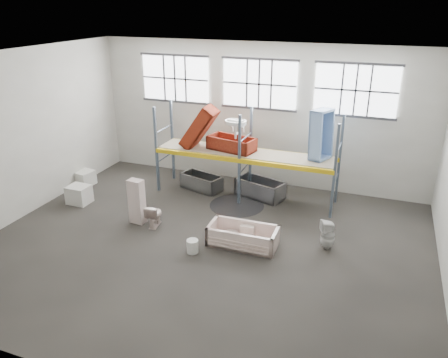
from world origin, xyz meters
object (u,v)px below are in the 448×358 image
at_px(toilet_white, 328,235).
at_px(bathtub_beige, 243,236).
at_px(rust_tub_flat, 232,144).
at_px(bucket, 193,246).
at_px(steel_tub_right, 260,188).
at_px(carton_near, 79,194).
at_px(toilet_beige, 154,215).
at_px(steel_tub_left, 202,182).
at_px(blue_tub_upright, 321,135).
at_px(cistern_tall, 137,201).

bearing_deg(toilet_white, bathtub_beige, -98.00).
relative_size(rust_tub_flat, bucket, 4.34).
bearing_deg(bathtub_beige, steel_tub_right, 96.80).
bearing_deg(carton_near, toilet_white, -0.32).
relative_size(bathtub_beige, steel_tub_right, 1.16).
distance_m(toilet_white, bucket, 3.65).
xyz_separation_m(toilet_beige, carton_near, (-3.11, 0.52, -0.05)).
bearing_deg(carton_near, steel_tub_right, 25.41).
height_order(toilet_beige, steel_tub_left, toilet_beige).
xyz_separation_m(steel_tub_left, steel_tub_right, (2.14, 0.11, 0.03)).
bearing_deg(toilet_beige, bucket, 141.87).
bearing_deg(bucket, blue_tub_upright, 58.14).
xyz_separation_m(cistern_tall, rust_tub_flat, (1.92, 3.02, 1.13)).
relative_size(toilet_beige, blue_tub_upright, 0.44).
distance_m(steel_tub_right, carton_near, 6.06).
relative_size(toilet_white, steel_tub_right, 0.51).
bearing_deg(blue_tub_upright, toilet_white, -74.14).
distance_m(rust_tub_flat, carton_near, 5.34).
bearing_deg(bucket, steel_tub_right, 80.62).
relative_size(toilet_beige, steel_tub_left, 0.47).
xyz_separation_m(steel_tub_right, rust_tub_flat, (-1.01, -0.10, 1.52)).
height_order(toilet_beige, carton_near, toilet_beige).
distance_m(bathtub_beige, blue_tub_upright, 4.18).
height_order(toilet_white, bucket, toilet_white).
xyz_separation_m(toilet_beige, toilet_white, (5.02, 0.48, 0.07)).
relative_size(cistern_tall, blue_tub_upright, 0.88).
distance_m(cistern_tall, carton_near, 2.63).
relative_size(toilet_white, carton_near, 1.20).
bearing_deg(carton_near, bathtub_beige, -6.41).
distance_m(blue_tub_upright, carton_near, 8.10).
relative_size(bathtub_beige, cistern_tall, 1.37).
distance_m(bathtub_beige, carton_near, 5.97).
distance_m(toilet_beige, carton_near, 3.15).
height_order(toilet_beige, rust_tub_flat, rust_tub_flat).
height_order(bathtub_beige, carton_near, carton_near).
xyz_separation_m(bathtub_beige, steel_tub_right, (-0.46, 3.27, 0.02)).
relative_size(toilet_white, steel_tub_left, 0.57).
height_order(cistern_tall, toilet_white, cistern_tall).
height_order(bathtub_beige, bucket, bathtub_beige).
bearing_deg(toilet_beige, cistern_tall, -8.30).
bearing_deg(steel_tub_left, blue_tub_upright, 2.00).
bearing_deg(toilet_white, steel_tub_right, -158.70).
height_order(cistern_tall, steel_tub_left, cistern_tall).
distance_m(toilet_beige, blue_tub_upright, 5.69).
xyz_separation_m(bathtub_beige, rust_tub_flat, (-1.47, 3.17, 1.54)).
bearing_deg(rust_tub_flat, cistern_tall, -122.49).
distance_m(bathtub_beige, bucket, 1.41).
xyz_separation_m(toilet_white, bucket, (-3.33, -1.46, -0.24)).
bearing_deg(toilet_white, toilet_beige, -108.39).
bearing_deg(cistern_tall, toilet_beige, 5.42).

